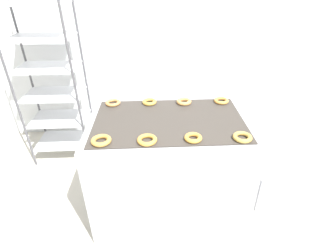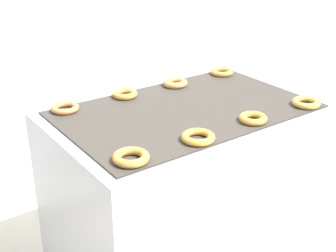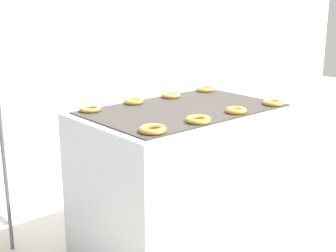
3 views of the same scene
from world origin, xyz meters
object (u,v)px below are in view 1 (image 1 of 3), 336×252
(glaze_bin, at_px, (269,183))
(donut_near_right, at_px, (242,137))
(donut_near_midleft, at_px, (147,140))
(donut_near_midright, at_px, (193,138))
(donut_far_midleft, at_px, (149,102))
(donut_far_midright, at_px, (184,102))
(fryer_machine, at_px, (169,165))
(baking_rack_cart, at_px, (51,81))
(donut_near_left, at_px, (101,140))
(donut_far_right, at_px, (221,101))
(donut_far_left, at_px, (113,103))

(glaze_bin, height_order, donut_near_right, donut_near_right)
(donut_near_midleft, distance_m, donut_near_midright, 0.33)
(glaze_bin, xyz_separation_m, donut_near_midright, (-0.83, -0.32, 0.77))
(donut_near_right, height_order, donut_far_midleft, same)
(glaze_bin, height_order, donut_far_midleft, donut_far_midleft)
(donut_far_midright, bearing_deg, fryer_machine, -117.10)
(baking_rack_cart, relative_size, donut_near_left, 13.06)
(donut_near_midleft, xyz_separation_m, donut_far_right, (0.67, 0.61, -0.00))
(baking_rack_cart, xyz_separation_m, donut_near_midleft, (1.05, -1.21, 0.01))
(donut_near_midright, xyz_separation_m, donut_far_midleft, (-0.31, 0.61, 0.00))
(baking_rack_cart, distance_m, donut_near_right, 2.11)
(donut_far_midleft, height_order, donut_far_right, donut_far_midleft)
(donut_near_left, distance_m, donut_far_midleft, 0.69)
(donut_near_midleft, bearing_deg, fryer_machine, 60.58)
(donut_far_midright, bearing_deg, baking_rack_cart, 156.27)
(donut_near_left, distance_m, donut_near_midright, 0.64)
(baking_rack_cart, height_order, donut_far_midright, baking_rack_cart)
(fryer_machine, xyz_separation_m, donut_near_midright, (0.15, -0.30, 0.49))
(donut_far_midright, bearing_deg, glaze_bin, -18.30)
(donut_near_left, distance_m, donut_far_midright, 0.88)
(fryer_machine, distance_m, donut_near_midright, 0.59)
(donut_near_left, height_order, donut_far_right, donut_near_left)
(donut_near_left, height_order, donut_far_midright, donut_far_midright)
(baking_rack_cart, xyz_separation_m, glaze_bin, (2.20, -0.88, -0.76))
(donut_near_midleft, bearing_deg, donut_far_left, 116.85)
(baking_rack_cart, relative_size, donut_near_midleft, 13.18)
(glaze_bin, relative_size, donut_far_midright, 2.84)
(glaze_bin, relative_size, donut_far_left, 2.86)
(donut_near_midright, bearing_deg, glaze_bin, 21.35)
(donut_far_left, height_order, donut_far_midleft, donut_far_midleft)
(donut_near_midleft, relative_size, donut_far_left, 1.07)
(donut_near_left, xyz_separation_m, donut_far_midleft, (0.33, 0.61, -0.00))
(baking_rack_cart, bearing_deg, fryer_machine, -36.44)
(donut_far_right, bearing_deg, baking_rack_cart, 160.71)
(donut_far_right, bearing_deg, fryer_machine, -148.70)
(donut_far_left, bearing_deg, donut_near_right, -32.21)
(donut_far_right, bearing_deg, donut_far_midleft, 179.23)
(donut_near_midleft, bearing_deg, donut_near_right, -0.30)
(glaze_bin, xyz_separation_m, donut_near_midleft, (-1.15, -0.33, 0.77))
(glaze_bin, bearing_deg, baking_rack_cart, 158.27)
(donut_far_midleft, relative_size, donut_far_midright, 0.96)
(baking_rack_cart, bearing_deg, donut_far_left, -38.66)
(fryer_machine, bearing_deg, donut_far_right, 31.30)
(donut_far_right, bearing_deg, donut_near_right, -89.10)
(donut_near_left, distance_m, donut_far_right, 1.15)
(donut_near_midleft, height_order, donut_near_right, same)
(donut_near_midright, relative_size, donut_far_right, 0.96)
(donut_near_left, bearing_deg, glaze_bin, 12.34)
(donut_near_midleft, bearing_deg, baking_rack_cart, 130.95)
(fryer_machine, bearing_deg, donut_near_right, -31.59)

